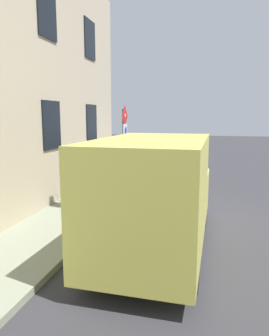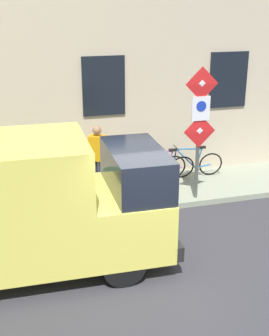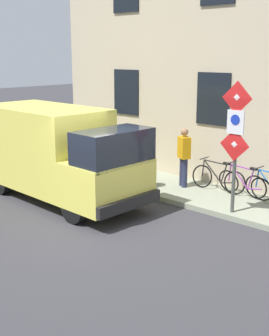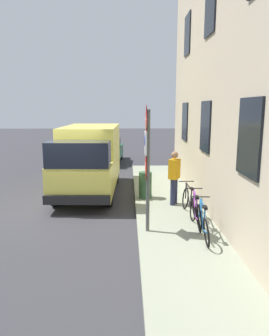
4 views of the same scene
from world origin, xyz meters
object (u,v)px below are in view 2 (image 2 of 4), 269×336
(delivery_van, at_px, (14,205))
(pedestrian, at_px, (98,157))
(bicycle_black, at_px, (133,170))
(sign_post_stacked, at_px, (200,119))
(bicycle_blue, at_px, (192,164))
(litter_bin, at_px, (73,192))
(bicycle_purple, at_px, (163,167))

(delivery_van, distance_m, pedestrian, 3.60)
(delivery_van, height_order, bicycle_black, delivery_van)
(pedestrian, bearing_deg, sign_post_stacked, -84.57)
(pedestrian, bearing_deg, delivery_van, 174.67)
(sign_post_stacked, height_order, bicycle_blue, sign_post_stacked)
(bicycle_black, relative_size, pedestrian, 1.00)
(bicycle_blue, relative_size, bicycle_black, 1.00)
(bicycle_blue, relative_size, litter_bin, 1.90)
(bicycle_purple, xyz_separation_m, litter_bin, (-1.19, 2.59, 0.08))
(pedestrian, height_order, litter_bin, pedestrian)
(sign_post_stacked, height_order, litter_bin, sign_post_stacked)
(sign_post_stacked, xyz_separation_m, delivery_van, (-1.90, 4.31, -0.78))
(delivery_van, relative_size, bicycle_blue, 3.14)
(sign_post_stacked, distance_m, litter_bin, 3.36)
(bicycle_blue, bearing_deg, pedestrian, 10.81)
(litter_bin, bearing_deg, delivery_van, 147.39)
(bicycle_blue, bearing_deg, delivery_van, 38.42)
(bicycle_blue, relative_size, bicycle_purple, 1.00)
(delivery_van, xyz_separation_m, bicycle_blue, (3.24, -4.74, -0.82))
(delivery_van, bearing_deg, bicycle_blue, 35.86)
(delivery_van, height_order, pedestrian, delivery_van)
(sign_post_stacked, height_order, bicycle_purple, sign_post_stacked)
(bicycle_blue, distance_m, bicycle_purple, 0.84)
(sign_post_stacked, distance_m, bicycle_blue, 2.13)
(sign_post_stacked, bearing_deg, bicycle_blue, -18.05)
(delivery_van, height_order, bicycle_purple, delivery_van)
(delivery_van, distance_m, bicycle_purple, 5.13)
(bicycle_black, bearing_deg, pedestrian, 15.73)
(bicycle_black, distance_m, litter_bin, 2.12)
(bicycle_black, distance_m, pedestrian, 1.17)
(bicycle_purple, bearing_deg, litter_bin, 29.82)
(delivery_van, distance_m, litter_bin, 2.54)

